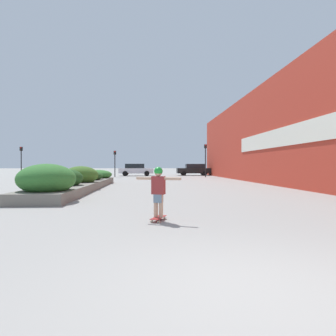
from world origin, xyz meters
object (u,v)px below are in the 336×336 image
at_px(car_leftmost, 194,169).
at_px(skateboard, 158,218).
at_px(skateboarder, 158,187).
at_px(car_center_left, 273,170).
at_px(traffic_light_left, 115,159).
at_px(traffic_light_right, 205,155).
at_px(traffic_light_far_left, 21,157).
at_px(car_center_right, 136,170).

bearing_deg(car_leftmost, skateboard, 170.02).
relative_size(skateboarder, car_center_left, 0.27).
relative_size(traffic_light_left, traffic_light_right, 0.81).
distance_m(skateboarder, traffic_light_far_left, 31.72).
xyz_separation_m(skateboard, skateboarder, (0.00, -0.00, 0.77)).
bearing_deg(car_center_right, traffic_light_right, 58.01).
bearing_deg(skateboarder, traffic_light_right, 98.31).
xyz_separation_m(car_leftmost, car_center_right, (-7.95, -1.12, 0.02)).
bearing_deg(car_leftmost, traffic_light_right, -176.22).
height_order(car_center_left, car_center_right, car_center_right).
bearing_deg(car_center_left, traffic_light_right, -56.93).
xyz_separation_m(car_center_right, traffic_light_right, (8.37, -5.23, 1.76)).
bearing_deg(car_center_left, skateboard, -26.80).
distance_m(car_center_left, traffic_light_right, 13.43).
bearing_deg(skateboard, traffic_light_right, 98.31).
bearing_deg(traffic_light_left, skateboard, -81.38).
relative_size(car_leftmost, traffic_light_left, 1.48).
xyz_separation_m(skateboard, car_center_right, (-2.01, 32.61, 0.77)).
relative_size(skateboard, traffic_light_left, 0.22).
xyz_separation_m(skateboarder, traffic_light_left, (-4.29, 28.27, 1.31)).
xyz_separation_m(skateboard, traffic_light_far_left, (-14.92, 27.95, 2.32)).
bearing_deg(car_leftmost, traffic_light_left, 118.14).
relative_size(car_center_right, traffic_light_right, 1.18).
distance_m(skateboard, car_leftmost, 34.26).
relative_size(skateboard, car_center_left, 0.15).
bearing_deg(car_center_left, traffic_light_left, -73.68).
bearing_deg(skateboarder, skateboard, 125.41).
bearing_deg(car_leftmost, car_center_right, 98.01).
relative_size(car_leftmost, car_center_left, 1.00).
bearing_deg(car_center_right, skateboard, 3.53).
bearing_deg(traffic_light_right, car_center_right, 148.01).
height_order(car_center_right, traffic_light_left, traffic_light_left).
height_order(skateboard, traffic_light_left, traffic_light_left).
height_order(traffic_light_right, traffic_light_far_left, traffic_light_right).
distance_m(skateboard, skateboarder, 0.77).
bearing_deg(traffic_light_right, traffic_light_left, 175.29).
distance_m(skateboard, traffic_light_far_left, 31.77).
distance_m(car_leftmost, car_center_right, 8.02).
xyz_separation_m(skateboarder, traffic_light_right, (6.35, 27.39, 1.75)).
relative_size(car_center_left, car_center_right, 1.01).
bearing_deg(traffic_light_right, car_leftmost, 93.78).
distance_m(traffic_light_left, traffic_light_far_left, 10.64).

